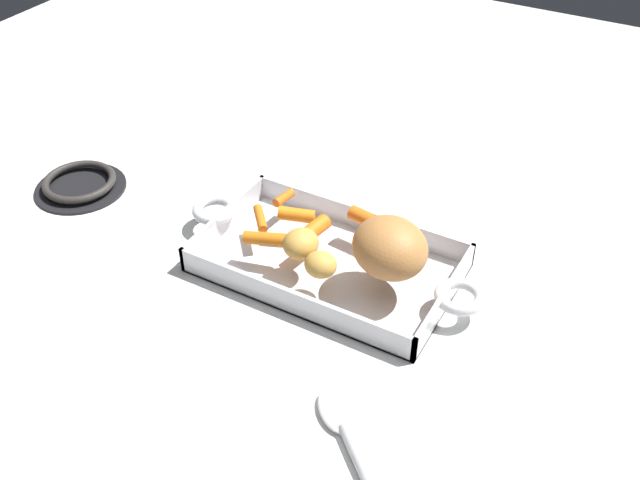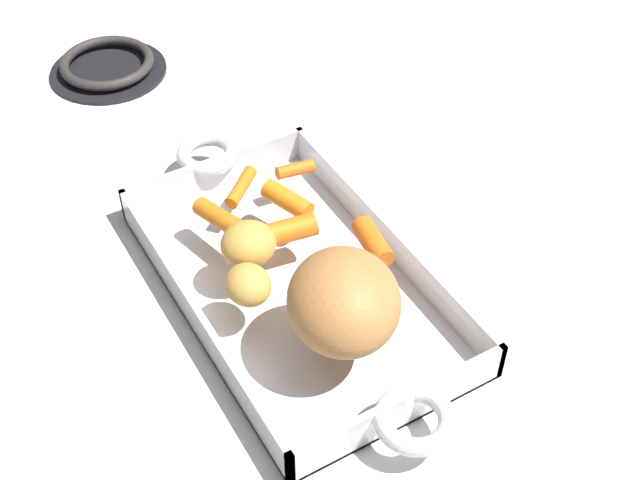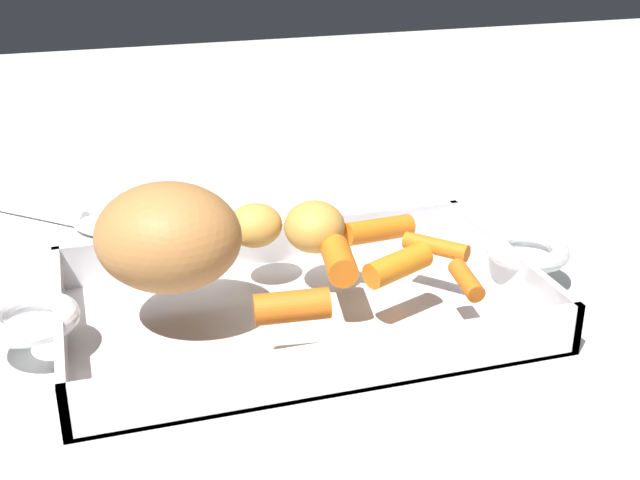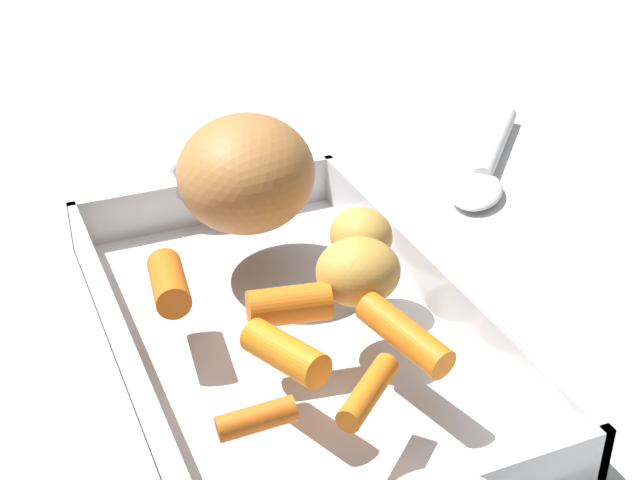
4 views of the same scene
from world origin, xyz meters
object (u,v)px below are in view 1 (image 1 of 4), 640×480
(pork_roast, at_px, (390,248))
(potato_whole, at_px, (321,265))
(baby_carrot_long, at_px, (366,219))
(baby_carrot_northeast, at_px, (314,229))
(serving_spoon, at_px, (354,445))
(baby_carrot_center_right, at_px, (266,239))
(baby_carrot_northwest, at_px, (297,215))
(baby_carrot_southeast, at_px, (260,218))
(baby_carrot_center_left, at_px, (284,198))
(roasting_dish, at_px, (328,261))
(stove_burner_rear, at_px, (80,184))
(potato_corner, at_px, (301,244))

(pork_roast, relative_size, potato_whole, 2.40)
(baby_carrot_long, bearing_deg, baby_carrot_northeast, 48.19)
(pork_roast, xyz_separation_m, serving_spoon, (-0.08, 0.26, -0.08))
(baby_carrot_center_right, xyz_separation_m, baby_carrot_northeast, (-0.05, -0.05, 0.00))
(baby_carrot_northwest, height_order, baby_carrot_center_right, same)
(pork_roast, distance_m, baby_carrot_southeast, 0.22)
(baby_carrot_long, bearing_deg, baby_carrot_southeast, 26.82)
(baby_carrot_long, xyz_separation_m, potato_whole, (0.00, 0.13, 0.01))
(pork_roast, relative_size, baby_carrot_center_left, 2.63)
(serving_spoon, bearing_deg, baby_carrot_northwest, -7.94)
(roasting_dish, height_order, pork_roast, pork_roast)
(baby_carrot_center_right, relative_size, stove_burner_rear, 0.43)
(baby_carrot_long, bearing_deg, baby_carrot_northwest, 23.45)
(pork_roast, xyz_separation_m, baby_carrot_northeast, (0.13, -0.02, -0.03))
(baby_carrot_northwest, bearing_deg, potato_whole, 135.37)
(roasting_dish, distance_m, potato_corner, 0.07)
(baby_carrot_northeast, bearing_deg, baby_carrot_southeast, 7.14)
(baby_carrot_center_left, bearing_deg, potato_corner, 131.83)
(baby_carrot_center_right, xyz_separation_m, stove_burner_rear, (0.39, -0.02, -0.04))
(baby_carrot_center_left, bearing_deg, baby_carrot_northeast, 148.57)
(baby_carrot_center_right, xyz_separation_m, serving_spoon, (-0.26, 0.22, -0.05))
(baby_carrot_center_left, height_order, potato_whole, potato_whole)
(potato_corner, bearing_deg, baby_carrot_long, -114.10)
(baby_carrot_center_right, distance_m, baby_carrot_northeast, 0.07)
(roasting_dish, height_order, baby_carrot_center_left, baby_carrot_center_left)
(roasting_dish, xyz_separation_m, potato_corner, (0.02, 0.04, 0.05))
(baby_carrot_northwest, relative_size, baby_carrot_northeast, 1.09)
(baby_carrot_center_right, height_order, potato_whole, potato_whole)
(roasting_dish, xyz_separation_m, baby_carrot_northwest, (0.07, -0.03, 0.04))
(potato_whole, relative_size, serving_spoon, 0.25)
(baby_carrot_northwest, distance_m, serving_spoon, 0.39)
(baby_carrot_northeast, relative_size, potato_corner, 0.94)
(baby_carrot_long, xyz_separation_m, potato_corner, (0.05, 0.11, 0.01))
(baby_carrot_northwest, height_order, baby_carrot_center_left, baby_carrot_northwest)
(baby_carrot_northeast, bearing_deg, baby_carrot_northwest, -24.46)
(baby_carrot_center_right, bearing_deg, baby_carrot_center_left, -72.67)
(baby_carrot_southeast, bearing_deg, baby_carrot_center_left, -92.85)
(roasting_dish, relative_size, pork_roast, 4.32)
(baby_carrot_center_left, distance_m, potato_corner, 0.14)
(pork_roast, xyz_separation_m, baby_carrot_southeast, (0.22, -0.01, -0.03))
(roasting_dish, bearing_deg, potato_whole, 109.40)
(baby_carrot_center_right, distance_m, stove_burner_rear, 0.39)
(roasting_dish, bearing_deg, baby_carrot_center_right, 26.48)
(baby_carrot_northeast, height_order, stove_burner_rear, baby_carrot_northeast)
(baby_carrot_northeast, distance_m, serving_spoon, 0.35)
(stove_burner_rear, xyz_separation_m, serving_spoon, (-0.65, 0.24, -0.00))
(baby_carrot_southeast, relative_size, potato_corner, 1.03)
(baby_carrot_southeast, height_order, potato_whole, potato_whole)
(baby_carrot_center_right, relative_size, potato_whole, 1.43)
(baby_carrot_center_left, height_order, baby_carrot_long, baby_carrot_long)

